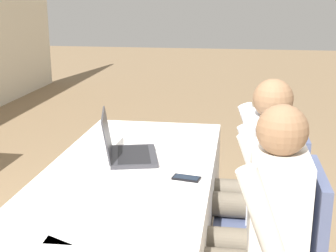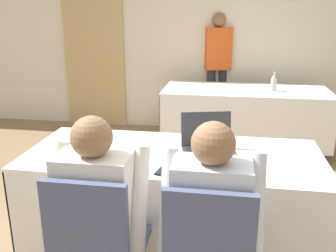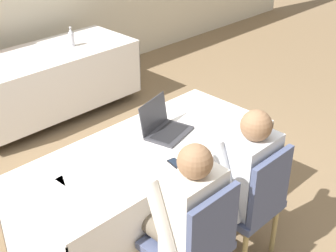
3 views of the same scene
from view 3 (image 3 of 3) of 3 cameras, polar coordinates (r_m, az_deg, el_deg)
ground_plane at (r=3.72m, az=-2.32°, el=-12.18°), size 24.00×24.00×0.00m
conference_table_near at (r=3.38m, az=-2.51°, el=-5.03°), size 1.92×0.82×0.73m
conference_table_far at (r=5.22m, az=-14.42°, el=6.94°), size 1.92×0.82×0.73m
laptop at (r=3.43m, az=-0.41°, el=-0.17°), size 0.39×0.35×0.25m
cell_phone at (r=3.09m, az=0.99°, el=-4.62°), size 0.09×0.14×0.01m
paper_beside_laptop at (r=2.99m, az=-10.38°, el=-6.65°), size 0.22×0.30×0.00m
paper_centre_table at (r=3.44m, az=5.05°, el=-1.05°), size 0.29×0.35×0.00m
paper_left_edge at (r=2.99m, az=-14.48°, el=-7.15°), size 0.31×0.36×0.00m
water_bottle at (r=5.26m, az=-11.72°, el=10.51°), size 0.06×0.06×0.22m
chair_near_left at (r=2.86m, az=3.38°, el=-14.00°), size 0.44×0.44×0.90m
chair_near_right at (r=3.21m, az=10.17°, el=-8.94°), size 0.44×0.44×0.90m
person_checkered_shirt at (r=2.81m, az=1.89°, el=-10.62°), size 0.50×0.52×1.16m
person_white_shirt at (r=3.16m, az=8.90°, el=-5.88°), size 0.50×0.52×1.16m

